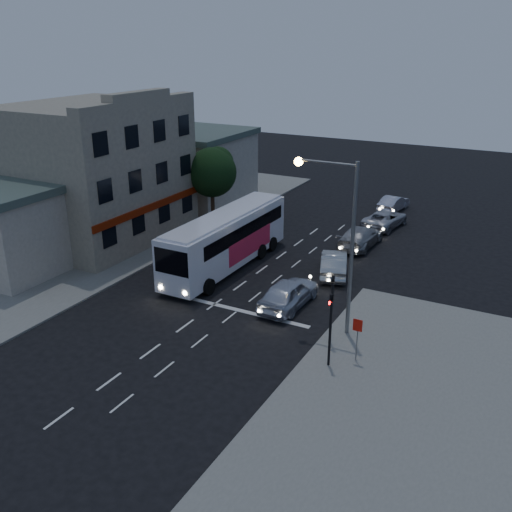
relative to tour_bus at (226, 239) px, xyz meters
The scene contains 17 objects.
ground 7.89m from the tour_bus, 72.41° to the right, with size 120.00×120.00×0.00m, color black.
sidewalk_near 19.11m from the tour_bus, 36.36° to the right, with size 12.00×24.00×0.12m, color slate.
sidewalk_far 10.90m from the tour_bus, behind, with size 12.00×50.00×0.12m, color slate.
road_markings 5.72m from the tour_bus, 47.81° to the right, with size 8.00×30.55×0.01m.
tour_bus is the anchor object (origin of this frame).
car_suv 7.20m from the tour_bus, 29.26° to the right, with size 1.98×4.92×1.67m, color silver.
car_sedan_a 7.27m from the tour_bus, 17.86° to the left, with size 1.62×4.65×1.53m, color #B7B7B7.
car_sedan_b 10.57m from the tour_bus, 50.68° to the left, with size 2.13×5.25×1.52m, color #A0A0A3.
car_sedan_c 15.27m from the tour_bus, 62.83° to the left, with size 2.30×4.99×1.39m, color #B9B9C2.
car_extra 19.53m from the tour_bus, 71.12° to the left, with size 1.44×4.13×1.36m, color #B8B6CC.
traffic_signal_main 11.85m from the tour_bus, 33.24° to the right, with size 0.25×0.35×4.10m.
traffic_signal_side 13.58m from the tour_bus, 38.61° to the right, with size 0.18×0.15×4.10m.
regulatory_sign 13.83m from the tour_bus, 32.89° to the right, with size 0.45×0.12×2.20m.
streetlight 11.51m from the tour_bus, 27.71° to the right, with size 3.32×0.44×9.00m.
main_building 12.09m from the tour_bus, behind, with size 10.12×12.00×11.00m.
low_building_north 17.01m from the tour_bus, 131.33° to the left, with size 9.40×9.40×6.50m.
street_tree 10.05m from the tour_bus, 127.27° to the left, with size 4.00×4.00×6.20m.
Camera 1 is at (16.16, -23.26, 14.56)m, focal length 40.00 mm.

